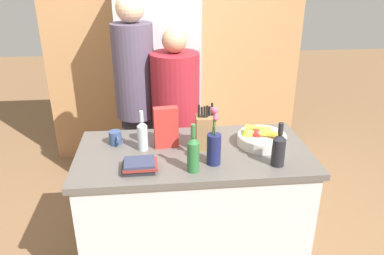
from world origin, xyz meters
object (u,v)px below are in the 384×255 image
Objects in this scene: flower_vase at (214,144)px; bottle_vinegar at (142,135)px; refrigerator at (160,83)px; knife_block at (205,132)px; book_stack at (139,166)px; cereal_box at (166,127)px; coffee_mug at (116,138)px; person_in_blue at (176,118)px; bottle_wine at (279,149)px; fruit_bowl at (261,138)px; bottle_oil at (193,153)px; person_at_sink at (136,96)px.

flower_vase is 0.47m from bottle_vinegar.
refrigerator is 7.20× the size of bottle_vinegar.
book_stack is at bearing -149.72° from knife_block.
flower_vase reaches higher than cereal_box.
coffee_mug is at bearing -103.40° from refrigerator.
book_stack is 0.91m from person_in_blue.
refrigerator is at bearing 110.88° from bottle_wine.
fruit_bowl is 0.62m from cereal_box.
refrigerator is 6.54× the size of bottle_oil.
person_in_blue reaches higher than bottle_vinegar.
bottle_oil reaches higher than fruit_bowl.
bottle_wine is at bearing -69.12° from refrigerator.
bottle_oil is at bearing -75.09° from person_at_sink.
flower_vase is at bearing -83.66° from knife_block.
fruit_bowl is 0.76m from bottle_vinegar.
bottle_vinegar is (0.02, 0.26, 0.07)m from book_stack.
bottle_vinegar is 0.83m from bottle_wine.
bottle_oil is 0.92m from person_in_blue.
knife_block is 0.59m from coffee_mug.
knife_block is at bearing -2.81° from bottle_vinegar.
cereal_box is 0.93× the size of bottle_oil.
bottle_vinegar is (-0.14, -1.42, 0.10)m from refrigerator.
bottle_oil is (0.15, -1.71, 0.11)m from refrigerator.
person_at_sink reaches higher than book_stack.
person_in_blue is at bearing 80.90° from cereal_box.
cereal_box is at bearing 177.52° from fruit_bowl.
flower_vase reaches higher than fruit_bowl.
person_at_sink reaches higher than bottle_oil.
bottle_wine is 0.15× the size of person_at_sink.
knife_block is 0.67m from person_in_blue.
person_at_sink is (-0.46, 0.74, -0.01)m from knife_block.
book_stack is (-0.17, -0.29, -0.10)m from cereal_box.
person_in_blue is at bearing 50.88° from coffee_mug.
person_at_sink reaches higher than flower_vase.
fruit_bowl is 1.10m from person_at_sink.
refrigerator reaches higher than cereal_box.
bottle_wine is (0.80, -0.02, 0.08)m from book_stack.
refrigerator is 1.67m from flower_vase.
flower_vase reaches higher than bottle_vinegar.
refrigerator is at bearing 84.77° from book_stack.
flower_vase is 0.23× the size of person_in_blue.
book_stack is at bearing -91.23° from person_at_sink.
cereal_box is at bearing -89.49° from refrigerator.
fruit_bowl is 0.82m from book_stack.
coffee_mug is at bearing 174.23° from fruit_bowl.
coffee_mug is 0.07× the size of person_in_blue.
bottle_vinegar is (0.18, -0.10, 0.06)m from coffee_mug.
coffee_mug is (-0.59, 0.32, -0.08)m from flower_vase.
coffee_mug is (-0.57, 0.12, -0.07)m from knife_block.
bottle_oil is (0.30, -0.04, 0.08)m from book_stack.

